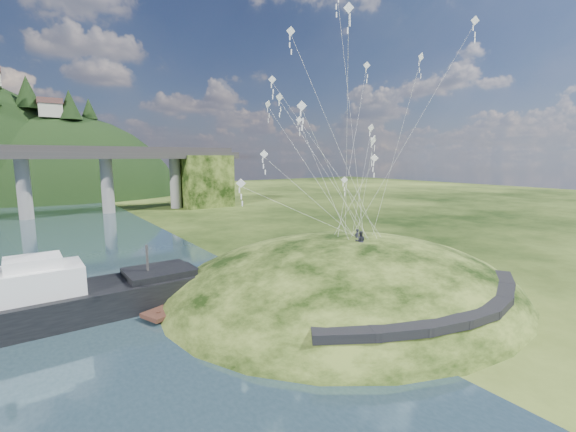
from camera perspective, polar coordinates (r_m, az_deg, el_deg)
ground at (r=32.03m, az=0.25°, el=-14.50°), size 320.00×320.00×0.00m
grass_hill at (r=38.74m, az=8.47°, el=-12.76°), size 36.00×32.00×13.00m
footpath at (r=30.18m, az=23.66°, el=-12.49°), size 22.29×5.84×0.83m
work_barge at (r=35.16m, az=-29.23°, el=-10.44°), size 20.03×5.67×6.99m
wooden_dock at (r=36.14m, az=-11.22°, el=-11.19°), size 13.29×6.71×0.96m
kite_flyers at (r=36.20m, az=10.58°, el=-2.12°), size 1.83×2.14×1.92m
kite_swarm at (r=38.17m, az=6.06°, el=15.97°), size 16.73×16.92×19.27m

